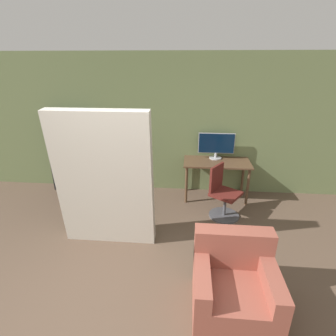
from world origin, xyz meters
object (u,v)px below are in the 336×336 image
at_px(office_chair, 223,197).
at_px(armchair, 234,285).
at_px(bookshelf, 69,151).
at_px(mattress_near, 105,182).
at_px(monitor, 216,145).

bearing_deg(office_chair, armchair, -92.32).
distance_m(bookshelf, mattress_near, 2.21).
xyz_separation_m(mattress_near, armchair, (1.66, -1.00, -0.68)).
bearing_deg(monitor, armchair, -89.84).
xyz_separation_m(monitor, office_chair, (0.08, -0.84, -0.67)).
bearing_deg(armchair, office_chair, 87.68).
height_order(office_chair, armchair, office_chair).
bearing_deg(bookshelf, monitor, -0.41).
bearing_deg(armchair, mattress_near, 148.92).
distance_m(bookshelf, armchair, 4.09).
bearing_deg(bookshelf, mattress_near, -52.69).
height_order(office_chair, bookshelf, bookshelf).
relative_size(office_chair, bookshelf, 0.56).
height_order(bookshelf, mattress_near, mattress_near).
height_order(monitor, bookshelf, bookshelf).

